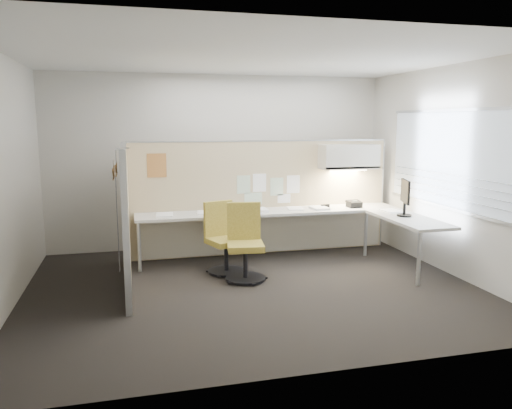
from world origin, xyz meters
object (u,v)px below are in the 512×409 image
object	(u,v)px
desk	(295,220)
chair_right	(245,245)
monitor	(405,195)
chair_left	(224,240)
phone	(354,204)

from	to	relation	value
desk	chair_right	bearing A→B (deg)	-140.50
desk	monitor	bearing A→B (deg)	-29.14
chair_left	monitor	xyz separation A→B (m)	(2.53, -0.36, 0.58)
chair_left	chair_right	distance (m)	0.43
chair_left	phone	size ratio (longest dim) A/B	4.52
chair_left	phone	bearing A→B (deg)	-6.09
chair_left	chair_right	xyz separation A→B (m)	(0.21, -0.37, 0.01)
chair_left	monitor	distance (m)	2.62
monitor	phone	xyz separation A→B (m)	(-0.36, 0.87, -0.25)
chair_right	phone	bearing A→B (deg)	32.47
monitor	phone	distance (m)	0.98
monitor	chair_left	bearing A→B (deg)	101.11
desk	chair_left	world-z (taller)	chair_left
desk	chair_left	xyz separation A→B (m)	(-1.16, -0.41, -0.15)
desk	chair_right	world-z (taller)	chair_right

